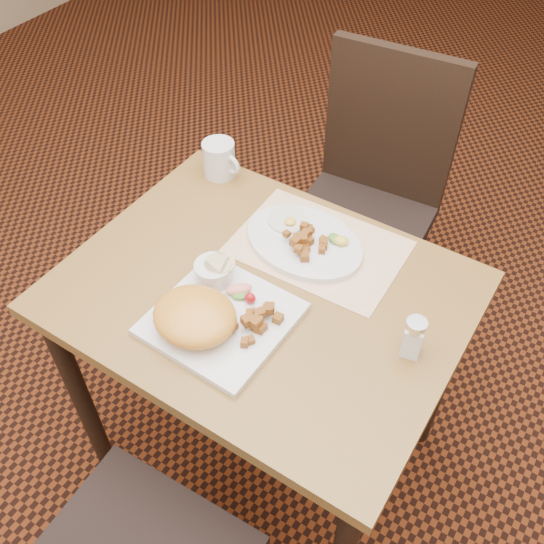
{
  "coord_description": "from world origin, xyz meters",
  "views": [
    {
      "loc": [
        0.51,
        -0.76,
        1.78
      ],
      "look_at": [
        0.03,
        0.0,
        0.82
      ],
      "focal_mm": 40.0,
      "sensor_mm": 36.0,
      "label": 1
    }
  ],
  "objects": [
    {
      "name": "ground",
      "position": [
        0.0,
        0.0,
        0.0
      ],
      "size": [
        8.0,
        8.0,
        0.0
      ],
      "primitive_type": "plane",
      "color": "black",
      "rests_on": "ground"
    },
    {
      "name": "salt_shaker",
      "position": [
        0.35,
        0.02,
        0.8
      ],
      "size": [
        0.05,
        0.05,
        0.1
      ],
      "color": "white",
      "rests_on": "table"
    },
    {
      "name": "coffee_mug",
      "position": [
        -0.33,
        0.29,
        0.8
      ],
      "size": [
        0.12,
        0.09,
        0.1
      ],
      "color": "silver",
      "rests_on": "table"
    },
    {
      "name": "placemat",
      "position": [
        0.04,
        0.19,
        0.75
      ],
      "size": [
        0.41,
        0.29,
        0.0
      ],
      "primitive_type": "cube",
      "rotation": [
        0.0,
        0.0,
        0.03
      ],
      "color": "white",
      "rests_on": "table"
    },
    {
      "name": "home_fries_sq",
      "position": [
        0.06,
        -0.11,
        0.78
      ],
      "size": [
        0.08,
        0.13,
        0.04
      ],
      "color": "#935217",
      "rests_on": "plate_square"
    },
    {
      "name": "plate_square",
      "position": [
        -0.02,
        -0.13,
        0.76
      ],
      "size": [
        0.29,
        0.29,
        0.02
      ],
      "primitive_type": "cube",
      "rotation": [
        0.0,
        0.0,
        -0.03
      ],
      "color": "silver",
      "rests_on": "table"
    },
    {
      "name": "chair_far",
      "position": [
        -0.05,
        0.7,
        0.54
      ],
      "size": [
        0.45,
        0.46,
        0.97
      ],
      "rotation": [
        0.0,
        0.0,
        3.22
      ],
      "color": "black",
      "rests_on": "ground"
    },
    {
      "name": "ramekin",
      "position": [
        -0.1,
        -0.05,
        0.79
      ],
      "size": [
        0.09,
        0.09,
        0.05
      ],
      "color": "silver",
      "rests_on": "plate_square"
    },
    {
      "name": "hollandaise_mound",
      "position": [
        -0.05,
        -0.18,
        0.8
      ],
      "size": [
        0.19,
        0.16,
        0.07
      ],
      "color": "orange",
      "rests_on": "plate_square"
    },
    {
      "name": "table",
      "position": [
        0.0,
        0.0,
        0.64
      ],
      "size": [
        0.9,
        0.7,
        0.75
      ],
      "color": "olive",
      "rests_on": "ground"
    },
    {
      "name": "garnish_sq",
      "position": [
        -0.02,
        -0.05,
        0.78
      ],
      "size": [
        0.08,
        0.06,
        0.03
      ],
      "color": "#387223",
      "rests_on": "plate_square"
    },
    {
      "name": "fried_egg",
      "position": [
        -0.06,
        0.21,
        0.77
      ],
      "size": [
        0.1,
        0.1,
        0.02
      ],
      "color": "white",
      "rests_on": "plate_oval"
    },
    {
      "name": "home_fries_ov",
      "position": [
        0.02,
        0.16,
        0.78
      ],
      "size": [
        0.11,
        0.12,
        0.04
      ],
      "color": "#935217",
      "rests_on": "plate_oval"
    },
    {
      "name": "plate_oval",
      "position": [
        0.01,
        0.17,
        0.76
      ],
      "size": [
        0.33,
        0.26,
        0.02
      ],
      "primitive_type": null,
      "rotation": [
        0.0,
        0.0,
        -0.13
      ],
      "color": "silver",
      "rests_on": "placemat"
    },
    {
      "name": "garnish_ov",
      "position": [
        0.08,
        0.21,
        0.78
      ],
      "size": [
        0.06,
        0.04,
        0.02
      ],
      "color": "#387223",
      "rests_on": "plate_oval"
    }
  ]
}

